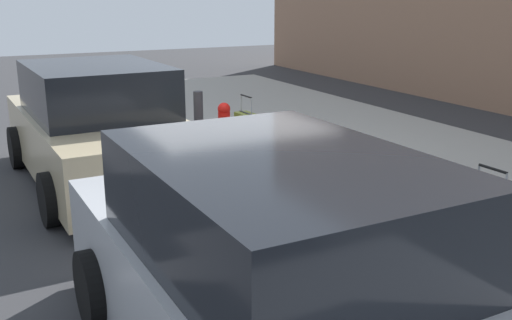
{
  "coord_description": "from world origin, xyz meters",
  "views": [
    {
      "loc": [
        -7.57,
        3.37,
        2.58
      ],
      "look_at": [
        -1.25,
        0.15,
        0.58
      ],
      "focal_mm": 41.5,
      "sensor_mm": 36.0,
      "label": 1
    }
  ],
  "objects": [
    {
      "name": "parked_car_silver_0",
      "position": [
        -4.57,
        1.68,
        0.77
      ],
      "size": [
        4.49,
        2.04,
        1.65
      ],
      "color": "#B2B5BA",
      "rests_on": "ground_plane"
    },
    {
      "name": "ground_plane",
      "position": [
        0.0,
        0.0,
        0.0
      ],
      "size": [
        40.0,
        40.0,
        0.0
      ],
      "primitive_type": "plane",
      "color": "#333335"
    },
    {
      "name": "sidewalk_curb",
      "position": [
        0.0,
        -2.5,
        0.07
      ],
      "size": [
        18.0,
        5.0,
        0.14
      ],
      "primitive_type": "cube",
      "color": "#9E9B93",
      "rests_on": "ground_plane"
    },
    {
      "name": "suitcase_teal_0",
      "position": [
        -4.24,
        -0.56,
        0.53
      ],
      "size": [
        0.35,
        0.19,
        1.05
      ],
      "color": "#0F606B",
      "rests_on": "sidewalk_curb"
    },
    {
      "name": "suitcase_maroon_6",
      "position": [
        -0.79,
        -0.53,
        0.43
      ],
      "size": [
        0.5,
        0.23,
        0.83
      ],
      "color": "maroon",
      "rests_on": "sidewalk_curb"
    },
    {
      "name": "suitcase_olive_8",
      "position": [
        0.42,
        -0.54,
        0.48
      ],
      "size": [
        0.4,
        0.24,
        0.96
      ],
      "color": "#59601E",
      "rests_on": "sidewalk_curb"
    },
    {
      "name": "suitcase_silver_4",
      "position": [
        -2.02,
        -0.57,
        0.45
      ],
      "size": [
        0.44,
        0.21,
        0.86
      ],
      "color": "#9EA0A8",
      "rests_on": "sidewalk_curb"
    },
    {
      "name": "fire_hydrant",
      "position": [
        1.21,
        -0.51,
        0.51
      ],
      "size": [
        0.39,
        0.21,
        0.72
      ],
      "color": "red",
      "rests_on": "sidewalk_curb"
    },
    {
      "name": "suitcase_red_5",
      "position": [
        -1.42,
        -0.48,
        0.5
      ],
      "size": [
        0.5,
        0.21,
        0.98
      ],
      "color": "red",
      "rests_on": "sidewalk_curb"
    },
    {
      "name": "suitcase_navy_3",
      "position": [
        -2.59,
        -0.46,
        0.43
      ],
      "size": [
        0.44,
        0.24,
        0.64
      ],
      "color": "navy",
      "rests_on": "sidewalk_curb"
    },
    {
      "name": "suitcase_black_2",
      "position": [
        -3.13,
        -0.47,
        0.45
      ],
      "size": [
        0.4,
        0.21,
        0.68
      ],
      "color": "black",
      "rests_on": "sidewalk_curb"
    },
    {
      "name": "bollard_post",
      "position": [
        1.98,
        -0.36,
        0.54
      ],
      "size": [
        0.17,
        0.17,
        0.81
      ],
      "primitive_type": "cylinder",
      "color": "#333338",
      "rests_on": "sidewalk_curb"
    },
    {
      "name": "suitcase_olive_1",
      "position": [
        -3.7,
        -0.46,
        0.4
      ],
      "size": [
        0.48,
        0.21,
        0.84
      ],
      "color": "#59601E",
      "rests_on": "sidewalk_curb"
    },
    {
      "name": "suitcase_teal_7",
      "position": [
        -0.16,
        -0.56,
        0.41
      ],
      "size": [
        0.52,
        0.3,
        0.6
      ],
      "color": "#0F606B",
      "rests_on": "sidewalk_curb"
    },
    {
      "name": "parked_car_beige_1",
      "position": [
        0.55,
        1.68,
        0.78
      ],
      "size": [
        4.41,
        2.18,
        1.66
      ],
      "color": "tan",
      "rests_on": "ground_plane"
    }
  ]
}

